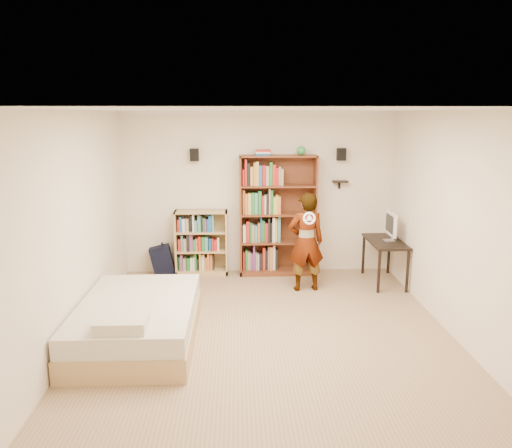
{
  "coord_description": "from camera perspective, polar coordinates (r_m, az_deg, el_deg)",
  "views": [
    {
      "loc": [
        -0.36,
        -5.76,
        2.66
      ],
      "look_at": [
        -0.12,
        0.6,
        1.24
      ],
      "focal_mm": 35.0,
      "sensor_mm": 36.0,
      "label": 1
    }
  ],
  "objects": [
    {
      "name": "ground",
      "position": [
        6.35,
        1.32,
        -12.19
      ],
      "size": [
        4.5,
        5.0,
        0.01
      ],
      "primitive_type": "cube",
      "color": "tan",
      "rests_on": "ground"
    },
    {
      "name": "room_shell",
      "position": [
        5.84,
        1.41,
        3.71
      ],
      "size": [
        4.52,
        5.02,
        2.71
      ],
      "color": "white",
      "rests_on": "ground"
    },
    {
      "name": "crown_molding",
      "position": [
        5.77,
        1.45,
        12.67
      ],
      "size": [
        4.5,
        5.0,
        0.06
      ],
      "color": "white",
      "rests_on": "room_shell"
    },
    {
      "name": "speaker_left",
      "position": [
        8.21,
        -7.05,
        7.86
      ],
      "size": [
        0.14,
        0.12,
        0.2
      ],
      "primitive_type": "cube",
      "color": "black",
      "rests_on": "room_shell"
    },
    {
      "name": "speaker_right",
      "position": [
        8.36,
        9.73,
        7.85
      ],
      "size": [
        0.14,
        0.12,
        0.2
      ],
      "primitive_type": "cube",
      "color": "black",
      "rests_on": "room_shell"
    },
    {
      "name": "wall_shelf",
      "position": [
        8.42,
        9.6,
        4.81
      ],
      "size": [
        0.25,
        0.16,
        0.02
      ],
      "primitive_type": "cube",
      "color": "black",
      "rests_on": "room_shell"
    },
    {
      "name": "tall_bookshelf",
      "position": [
        8.27,
        2.5,
        0.95
      ],
      "size": [
        1.26,
        0.37,
        2.0
      ],
      "primitive_type": null,
      "color": "brown",
      "rests_on": "ground"
    },
    {
      "name": "low_bookshelf",
      "position": [
        8.39,
        -6.25,
        -2.14
      ],
      "size": [
        0.87,
        0.33,
        1.08
      ],
      "primitive_type": null,
      "color": "#D4B672",
      "rests_on": "ground"
    },
    {
      "name": "computer_desk",
      "position": [
        8.23,
        14.45,
        -4.17
      ],
      "size": [
        0.51,
        1.02,
        0.69
      ],
      "primitive_type": null,
      "color": "black",
      "rests_on": "ground"
    },
    {
      "name": "imac",
      "position": [
        8.08,
        15.04,
        -0.31
      ],
      "size": [
        0.1,
        0.46,
        0.45
      ],
      "primitive_type": null,
      "rotation": [
        0.0,
        0.0,
        0.02
      ],
      "color": "white",
      "rests_on": "computer_desk"
    },
    {
      "name": "daybed",
      "position": [
        6.17,
        -13.37,
        -10.2
      ],
      "size": [
        1.35,
        2.07,
        0.61
      ],
      "primitive_type": null,
      "color": "silver",
      "rests_on": "ground"
    },
    {
      "name": "person",
      "position": [
        7.57,
        5.73,
        -2.05
      ],
      "size": [
        0.59,
        0.42,
        1.51
      ],
      "primitive_type": "imported",
      "rotation": [
        0.0,
        0.0,
        3.26
      ],
      "color": "black",
      "rests_on": "ground"
    },
    {
      "name": "wii_wheel",
      "position": [
        7.2,
        6.11,
        0.64
      ],
      "size": [
        0.19,
        0.07,
        0.19
      ],
      "primitive_type": "torus",
      "rotation": [
        1.36,
        0.0,
        0.0
      ],
      "color": "white",
      "rests_on": "person"
    },
    {
      "name": "navy_bag",
      "position": [
        8.53,
        -10.66,
        -4.04
      ],
      "size": [
        0.4,
        0.27,
        0.51
      ],
      "primitive_type": null,
      "rotation": [
        0.0,
        0.0,
        0.08
      ],
      "color": "black",
      "rests_on": "ground"
    }
  ]
}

